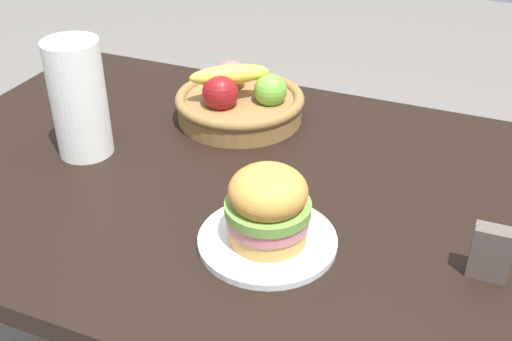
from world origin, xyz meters
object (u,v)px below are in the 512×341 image
plate (267,240)px  fruit_basket (239,101)px  sandwich (268,206)px  napkin_holder (491,253)px  paper_towel_roll (79,99)px

plate → fruit_basket: bearing=119.7°
sandwich → fruit_basket: (-0.23, 0.39, -0.03)m
plate → napkin_holder: bearing=9.4°
fruit_basket → napkin_holder: bearing=-30.7°
sandwich → fruit_basket: 0.46m
sandwich → paper_towel_roll: bearing=163.3°
paper_towel_roll → plate: bearing=-16.7°
sandwich → plate: bearing=180.0°
plate → paper_towel_roll: bearing=163.3°
fruit_basket → paper_towel_roll: (-0.23, -0.26, 0.08)m
fruit_basket → plate: bearing=-60.3°
paper_towel_roll → napkin_holder: 0.81m
plate → sandwich: (0.00, 0.00, 0.07)m
plate → fruit_basket: fruit_basket is taller
plate → paper_towel_roll: paper_towel_roll is taller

